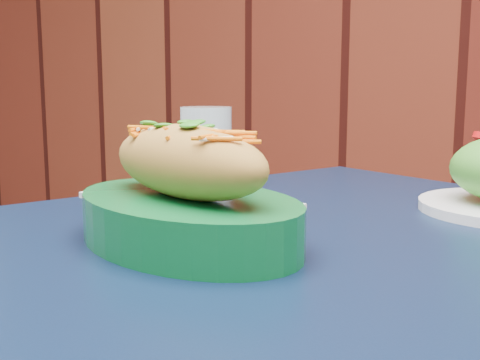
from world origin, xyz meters
The scene contains 3 objects.
cafe_table centered at (0.21, 1.53, 0.66)m, with size 1.03×1.03×0.75m.
banh_mi_basket centered at (0.08, 1.44, 0.80)m, with size 0.32×0.25×0.13m.
water_glass centered at (-0.09, 1.70, 0.81)m, with size 0.08×0.08×0.12m, color silver.
Camera 1 is at (0.44, 0.98, 0.91)m, focal length 45.00 mm.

